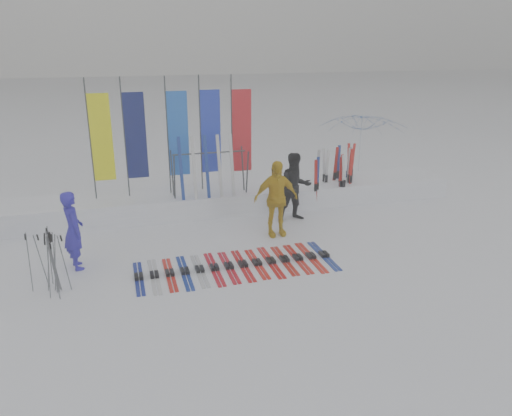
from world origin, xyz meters
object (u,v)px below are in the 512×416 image
object	(u,v)px
tent_canopy	(361,151)
ski_rack	(210,167)
person_black	(295,187)
person_yellow	(276,199)
person_blue	(73,230)
ski_row	(236,265)

from	to	relation	value
tent_canopy	ski_rack	world-z (taller)	tent_canopy
person_black	ski_rack	xyz separation A→B (m)	(-2.13, 1.02, 0.45)
person_yellow	person_black	bearing A→B (deg)	46.09
person_blue	person_yellow	bearing A→B (deg)	-98.11
person_blue	person_black	world-z (taller)	person_black
ski_rack	tent_canopy	bearing A→B (deg)	12.80
tent_canopy	ski_rack	xyz separation A→B (m)	(-5.19, -1.18, 0.12)
person_blue	person_yellow	xyz separation A→B (m)	(4.73, 0.64, 0.10)
person_black	ski_row	world-z (taller)	person_black
person_blue	ski_rack	world-z (taller)	ski_rack
person_blue	ski_rack	size ratio (longest dim) A/B	0.85
ski_row	person_black	bearing A→B (deg)	47.54
person_yellow	ski_rack	xyz separation A→B (m)	(-1.28, 1.93, 0.42)
person_black	tent_canopy	bearing A→B (deg)	33.74
ski_row	ski_rack	world-z (taller)	ski_rack
person_black	ski_row	bearing A→B (deg)	-134.41
person_blue	person_yellow	distance (m)	4.77
tent_canopy	person_yellow	bearing A→B (deg)	-141.48
tent_canopy	ski_row	bearing A→B (deg)	-138.74
person_blue	ski_row	xyz separation A→B (m)	(3.32, -0.92, -0.83)
person_yellow	tent_canopy	world-z (taller)	tent_canopy
tent_canopy	person_blue	bearing A→B (deg)	-156.57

